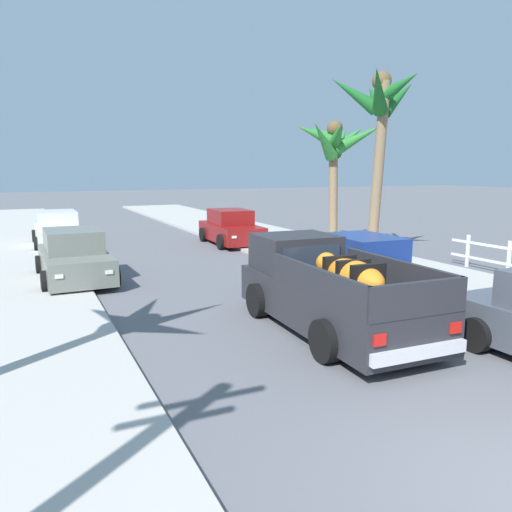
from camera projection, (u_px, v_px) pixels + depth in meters
name	position (u px, v px, depth m)	size (l,w,h in m)	color
sidewalk_right	(342.00, 259.00, 18.05)	(4.99, 60.00, 0.12)	#B2AFA8
curb_left	(34.00, 287.00, 13.78)	(0.16, 60.00, 0.10)	silver
curb_right	(317.00, 262.00, 17.60)	(0.16, 60.00, 0.10)	silver
pickup_truck	(327.00, 290.00, 10.21)	(2.34, 5.27, 1.80)	#28282D
car_left_near	(58.00, 230.00, 21.28)	(2.05, 4.27, 1.54)	silver
car_right_near	(231.00, 228.00, 22.04)	(2.17, 4.32, 1.54)	maroon
car_left_mid	(74.00, 257.00, 14.65)	(2.10, 4.29, 1.54)	slate
car_right_mid	(364.00, 267.00, 13.27)	(2.14, 4.31, 1.54)	navy
palm_tree_right_fore	(336.00, 144.00, 21.21)	(3.55, 3.21, 5.37)	#846B4C
palm_tree_right_mid	(380.00, 110.00, 17.78)	(3.70, 3.79, 6.72)	#846B4C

